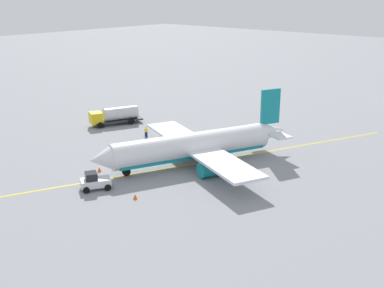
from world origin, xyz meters
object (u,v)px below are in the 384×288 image
fuel_tanker (115,115)px  safety_cone_nose (99,169)px  refueling_worker (146,132)px  airplane (195,146)px  safety_cone_wingtip (135,197)px  pushback_tug (95,181)px

fuel_tanker → safety_cone_nose: size_ratio=15.43×
fuel_tanker → safety_cone_nose: fuel_tanker is taller
fuel_tanker → refueling_worker: bearing=80.6°
airplane → safety_cone_wingtip: 14.02m
airplane → fuel_tanker: bearing=-103.9°
refueling_worker → pushback_tug: bearing=30.1°
fuel_tanker → pushback_tug: fuel_tanker is taller
airplane → safety_cone_nose: airplane is taller
pushback_tug → refueling_worker: bearing=-149.9°
airplane → refueling_worker: size_ratio=17.01×
airplane → pushback_tug: bearing=-13.1°
safety_cone_nose → safety_cone_wingtip: (2.78, 10.18, -0.02)m
pushback_tug → safety_cone_wingtip: 6.09m
pushback_tug → fuel_tanker: bearing=-135.1°
fuel_tanker → refueling_worker: fuel_tanker is taller
safety_cone_nose → refueling_worker: bearing=-155.6°
safety_cone_nose → safety_cone_wingtip: 10.56m
pushback_tug → safety_cone_wingtip: (-1.24, 5.92, -0.71)m
safety_cone_nose → safety_cone_wingtip: bearing=74.7°
refueling_worker → safety_cone_wingtip: refueling_worker is taller
fuel_tanker → refueling_worker: size_ratio=5.68×
pushback_tug → refueling_worker: pushback_tug is taller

